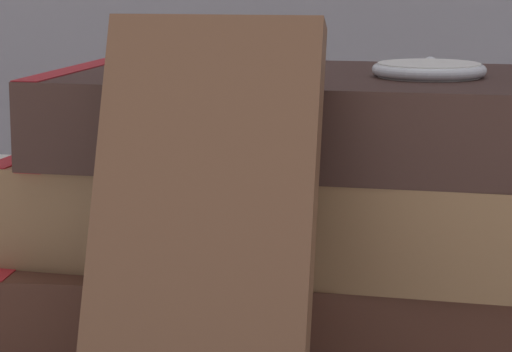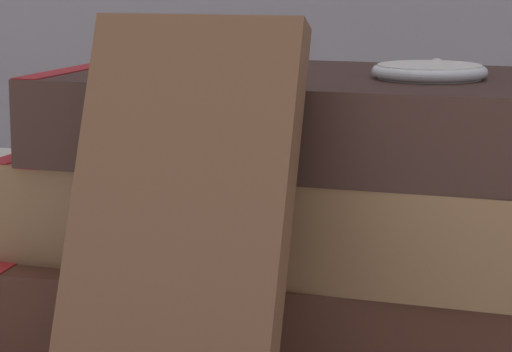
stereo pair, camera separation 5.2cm
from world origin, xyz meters
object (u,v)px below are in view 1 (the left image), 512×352
at_px(book_flat_top, 287,115).
at_px(pocket_watch, 429,69).
at_px(reading_glasses, 209,239).
at_px(book_flat_middle, 272,200).
at_px(book_leaning_front, 195,238).
at_px(book_flat_bottom, 277,289).

xyz_separation_m(book_flat_top, pocket_watch, (0.06, -0.01, 0.02)).
relative_size(pocket_watch, reading_glasses, 0.46).
xyz_separation_m(pocket_watch, reading_glasses, (-0.13, 0.18, -0.12)).
relative_size(book_flat_middle, reading_glasses, 2.17).
height_order(book_flat_middle, book_leaning_front, book_leaning_front).
bearing_deg(book_flat_top, book_leaning_front, -95.80).
relative_size(book_leaning_front, pocket_watch, 2.89).
bearing_deg(book_flat_middle, book_leaning_front, -89.71).
bearing_deg(book_leaning_front, book_flat_bottom, 83.14).
bearing_deg(pocket_watch, book_flat_top, 174.94).
xyz_separation_m(book_flat_bottom, book_flat_top, (0.01, -0.01, 0.08)).
height_order(book_flat_top, book_leaning_front, book_leaning_front).
bearing_deg(pocket_watch, book_flat_middle, 168.35).
distance_m(book_flat_top, reading_glasses, 0.21).
relative_size(book_flat_middle, book_leaning_front, 1.64).
xyz_separation_m(book_flat_middle, book_flat_top, (0.01, -0.01, 0.04)).
bearing_deg(book_flat_bottom, book_leaning_front, -99.42).
bearing_deg(book_flat_middle, book_flat_top, -42.52).
bearing_deg(book_flat_bottom, reading_glasses, 109.19).
xyz_separation_m(book_flat_bottom, book_leaning_front, (-0.01, -0.11, 0.05)).
distance_m(book_flat_bottom, pocket_watch, 0.12).
relative_size(book_flat_bottom, book_leaning_front, 1.70).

